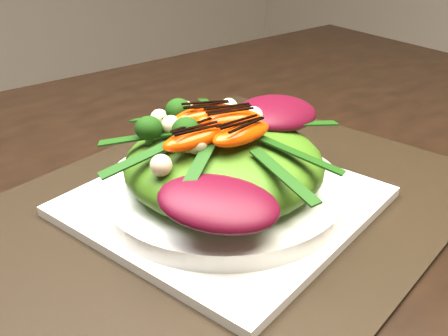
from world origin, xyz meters
TOP-DOWN VIEW (x-y plane):
  - dining_table at (0.00, 0.00)m, footprint 1.60×0.90m
  - placemat at (0.11, -0.03)m, footprint 0.57×0.48m
  - plate_base at (0.11, -0.03)m, footprint 0.30×0.30m
  - salad_bowl at (0.11, -0.03)m, footprint 0.28×0.28m
  - lettuce_mound at (0.11, -0.03)m, footprint 0.21×0.21m
  - radicchio_leaf at (0.18, -0.03)m, footprint 0.10×0.07m
  - orange_segment at (0.10, -0.00)m, footprint 0.07×0.04m
  - broccoli_floret at (0.05, 0.00)m, footprint 0.04×0.04m
  - macadamia_nut at (0.14, -0.06)m, footprint 0.02×0.02m
  - balsamic_drizzle at (0.10, -0.00)m, footprint 0.04×0.01m

SIDE VIEW (x-z plane):
  - dining_table at x=0.00m, z-range 0.35..1.10m
  - placemat at x=0.11m, z-range 0.75..0.75m
  - plate_base at x=0.11m, z-range 0.75..0.76m
  - salad_bowl at x=0.11m, z-range 0.76..0.78m
  - lettuce_mound at x=0.11m, z-range 0.77..0.83m
  - radicchio_leaf at x=0.18m, z-range 0.82..0.84m
  - broccoli_floret at x=0.05m, z-range 0.82..0.86m
  - orange_segment at x=0.10m, z-range 0.83..0.85m
  - macadamia_nut at x=0.14m, z-range 0.83..0.85m
  - balsamic_drizzle at x=0.10m, z-range 0.85..0.85m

